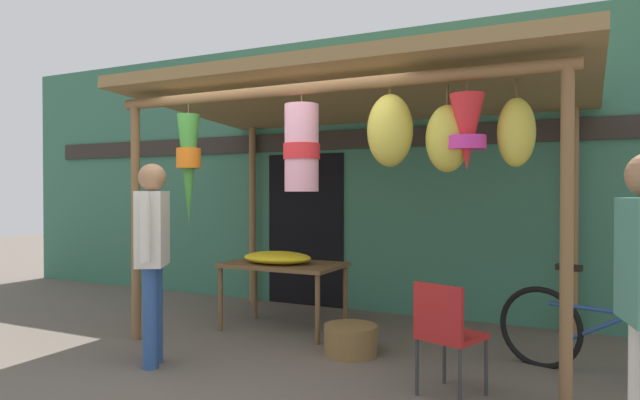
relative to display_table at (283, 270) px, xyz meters
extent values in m
plane|color=#60564C|center=(0.46, -0.97, -0.65)|extent=(30.00, 30.00, 0.00)
cube|color=#387056|center=(0.46, 1.42, 1.09)|extent=(11.99, 0.25, 3.49)
cube|color=#2D2823|center=(0.46, 1.27, 1.51)|extent=(10.79, 0.04, 0.24)
cube|color=black|center=(-0.40, 1.28, 0.35)|extent=(1.10, 0.03, 2.00)
cylinder|color=brown|center=(-1.16, -0.99, 0.54)|extent=(0.09, 0.09, 2.39)
cylinder|color=brown|center=(2.84, -0.99, 0.54)|extent=(0.09, 0.09, 2.39)
cylinder|color=brown|center=(-1.16, 1.18, 0.54)|extent=(0.09, 0.09, 2.39)
cylinder|color=brown|center=(2.84, 1.18, 0.54)|extent=(0.09, 0.09, 2.39)
cylinder|color=brown|center=(0.84, -0.99, 1.73)|extent=(4.20, 0.10, 0.10)
cylinder|color=brown|center=(0.84, 1.18, 1.88)|extent=(4.20, 0.10, 0.10)
cube|color=olive|center=(0.84, 0.09, 1.85)|extent=(4.50, 2.67, 0.29)
cylinder|color=brown|center=(-0.44, -1.03, 1.63)|extent=(0.01, 0.01, 0.10)
cone|color=green|center=(-0.44, -1.03, 1.06)|extent=(0.21, 0.21, 1.05)
cylinder|color=orange|center=(-0.44, -1.03, 1.17)|extent=(0.23, 0.23, 0.19)
cylinder|color=brown|center=(0.76, -1.00, 1.64)|extent=(0.01, 0.01, 0.09)
cylinder|color=pink|center=(0.76, -1.00, 1.22)|extent=(0.29, 0.29, 0.75)
cylinder|color=red|center=(0.76, -1.00, 1.20)|extent=(0.32, 0.32, 0.13)
cylinder|color=brown|center=(2.15, -0.97, 1.63)|extent=(0.01, 0.01, 0.10)
cone|color=red|center=(2.15, -0.97, 1.30)|extent=(0.26, 0.26, 0.57)
cylinder|color=#D13399|center=(2.15, -0.97, 1.22)|extent=(0.29, 0.29, 0.10)
cylinder|color=#4C3D23|center=(2.49, -0.87, 1.62)|extent=(0.02, 0.02, 0.14)
ellipsoid|color=gold|center=(2.49, -0.87, 1.29)|extent=(0.28, 0.23, 0.52)
cylinder|color=#4C3D23|center=(1.99, -0.91, 1.60)|extent=(0.02, 0.02, 0.16)
ellipsoid|color=gold|center=(1.99, -0.91, 1.26)|extent=(0.34, 0.29, 0.52)
cylinder|color=#4C3D23|center=(1.53, -0.96, 1.66)|extent=(0.02, 0.02, 0.05)
ellipsoid|color=gold|center=(1.53, -0.96, 1.34)|extent=(0.37, 0.32, 0.58)
cube|color=brown|center=(0.00, 0.00, 0.05)|extent=(1.27, 0.79, 0.04)
cylinder|color=brown|center=(-0.58, -0.34, -0.31)|extent=(0.05, 0.05, 0.69)
cylinder|color=brown|center=(0.58, -0.34, -0.31)|extent=(0.05, 0.05, 0.69)
cylinder|color=brown|center=(-0.58, 0.34, -0.31)|extent=(0.05, 0.05, 0.69)
cylinder|color=brown|center=(0.58, 0.34, -0.31)|extent=(0.05, 0.05, 0.69)
ellipsoid|color=yellow|center=(-0.04, -0.06, 0.14)|extent=(0.77, 0.54, 0.13)
ellipsoid|color=#D13399|center=(0.08, -0.12, 0.14)|extent=(0.35, 0.27, 0.09)
cube|color=#AD1E1E|center=(2.07, -1.13, -0.21)|extent=(0.51, 0.51, 0.04)
cube|color=#AD1E1E|center=(2.01, -1.30, -0.01)|extent=(0.39, 0.17, 0.40)
cylinder|color=#333338|center=(2.30, -1.03, -0.43)|extent=(0.03, 0.03, 0.44)
cylinder|color=#333338|center=(1.97, -0.90, -0.43)|extent=(0.03, 0.03, 0.44)
cylinder|color=#333338|center=(2.18, -1.36, -0.43)|extent=(0.03, 0.03, 0.44)
cylinder|color=#333338|center=(1.84, -1.24, -0.43)|extent=(0.03, 0.03, 0.44)
cylinder|color=brown|center=(1.01, -0.52, -0.52)|extent=(0.49, 0.49, 0.27)
torus|color=black|center=(2.61, -0.11, -0.32)|extent=(0.70, 0.24, 0.71)
cylinder|color=navy|center=(3.11, -0.24, -0.10)|extent=(0.86, 0.27, 0.04)
cylinder|color=navy|center=(3.01, -0.22, -0.27)|extent=(0.49, 0.17, 0.31)
cylinder|color=navy|center=(2.83, -0.17, 0.06)|extent=(0.03, 0.03, 0.30)
cube|color=black|center=(2.83, -0.17, 0.22)|extent=(0.21, 0.13, 0.05)
cylinder|color=#4C8E7A|center=(3.19, -1.72, 0.53)|extent=(0.08, 0.08, 0.57)
cylinder|color=#2D5193|center=(-0.36, -1.64, -0.22)|extent=(0.13, 0.13, 0.86)
cylinder|color=#2D5193|center=(-0.45, -1.48, -0.22)|extent=(0.13, 0.13, 0.86)
cube|color=silver|center=(-0.41, -1.56, 0.53)|extent=(0.39, 0.46, 0.65)
cylinder|color=silver|center=(-0.28, -1.78, 0.56)|extent=(0.08, 0.08, 0.58)
cylinder|color=silver|center=(-0.53, -1.34, 0.56)|extent=(0.08, 0.08, 0.58)
sphere|color=#9E704C|center=(-0.41, -1.56, 0.97)|extent=(0.24, 0.24, 0.24)
camera|label=1|loc=(2.97, -5.18, 0.85)|focal=30.90mm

